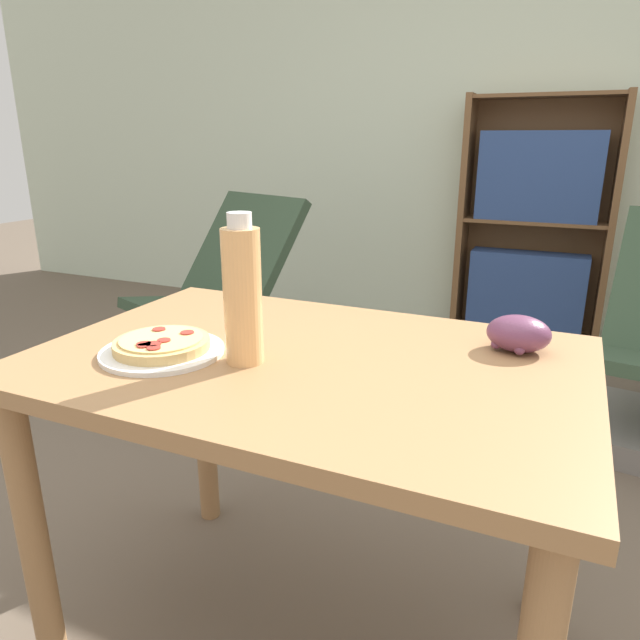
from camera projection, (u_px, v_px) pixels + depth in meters
ground_plane at (345, 632)px, 1.39m from camera, size 14.00×14.00×0.00m
wall_back at (514, 111)px, 3.28m from camera, size 8.00×0.05×2.60m
dining_table at (307, 407)px, 1.18m from camera, size 1.10×0.73×0.73m
pizza_on_plate at (162, 347)px, 1.16m from camera, size 0.25×0.25×0.04m
grape_bunch at (518, 334)px, 1.17m from camera, size 0.13×0.11×0.07m
drink_bottle at (243, 294)px, 1.08m from camera, size 0.07×0.07×0.29m
lounge_chair_near at (217, 321)px, 2.82m from camera, size 0.80×0.92×0.88m
bookshelf at (533, 232)px, 3.28m from camera, size 0.83×0.24×1.39m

